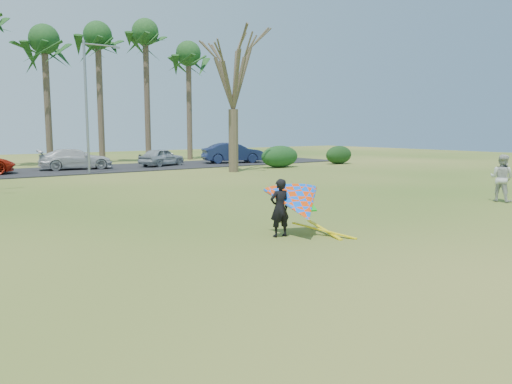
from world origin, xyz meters
TOP-DOWN VIEW (x-y plane):
  - ground at (0.00, 0.00)m, footprint 100.00×100.00m
  - parking_strip at (0.00, 25.00)m, footprint 46.00×7.00m
  - palm_6 at (2.00, 31.00)m, footprint 4.84×4.84m
  - palm_7 at (6.00, 31.00)m, footprint 4.84×4.84m
  - palm_8 at (10.00, 31.00)m, footprint 4.84×4.84m
  - palm_9 at (14.00, 31.00)m, footprint 4.84×4.84m
  - bare_tree_right at (10.00, 18.00)m, footprint 6.27×6.27m
  - streetlight at (2.16, 22.00)m, footprint 2.28×0.18m
  - hedge_near at (14.65, 19.00)m, footprint 3.13×1.42m
  - hedge_far at (20.68, 19.06)m, footprint 2.56×1.21m
  - car_3 at (2.22, 25.37)m, footprint 4.96×2.64m
  - car_4 at (8.21, 24.79)m, footprint 4.05×2.87m
  - car_5 at (14.23, 24.40)m, footprint 5.08×2.98m
  - pedestrian_a at (10.91, 1.00)m, footprint 0.75×0.93m
  - kite_flyer at (0.58, 0.96)m, footprint 2.13×2.39m

SIDE VIEW (x-z plane):
  - ground at x=0.00m, z-range 0.00..0.00m
  - parking_strip at x=0.00m, z-range 0.00..0.06m
  - car_4 at x=8.21m, z-range 0.06..1.34m
  - hedge_far at x=20.68m, z-range 0.00..1.42m
  - car_3 at x=2.22m, z-range 0.06..1.43m
  - hedge_near at x=14.65m, z-range 0.00..1.56m
  - kite_flyer at x=0.58m, z-range -0.17..1.85m
  - car_5 at x=14.23m, z-range 0.06..1.64m
  - pedestrian_a at x=10.91m, z-range 0.00..1.81m
  - streetlight at x=2.16m, z-range 0.46..8.46m
  - bare_tree_right at x=10.00m, z-range 1.96..11.17m
  - palm_6 at x=2.00m, z-range 3.75..14.59m
  - palm_9 at x=14.00m, z-range 3.75..14.59m
  - palm_7 at x=6.00m, z-range 4.08..15.62m
  - palm_8 at x=10.00m, z-range 4.40..16.64m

